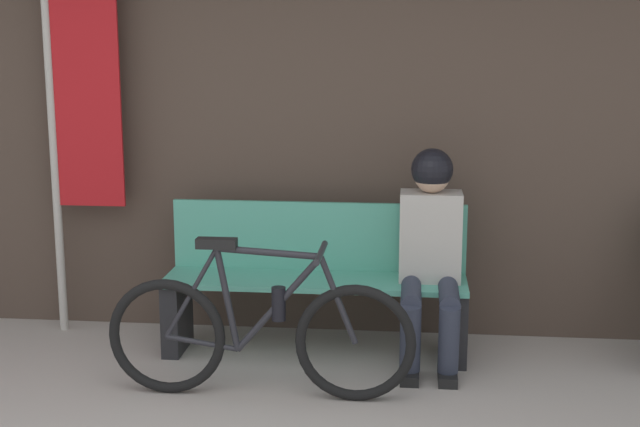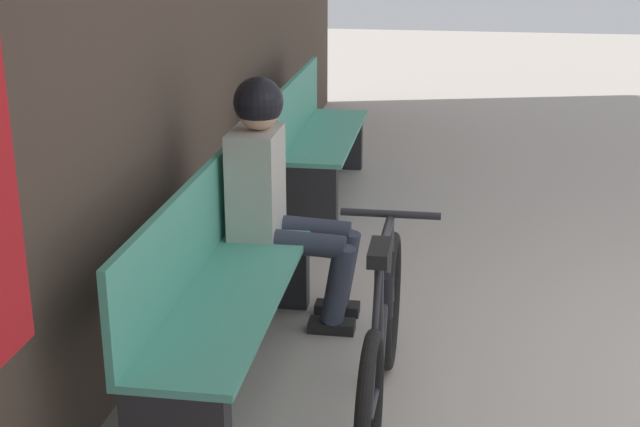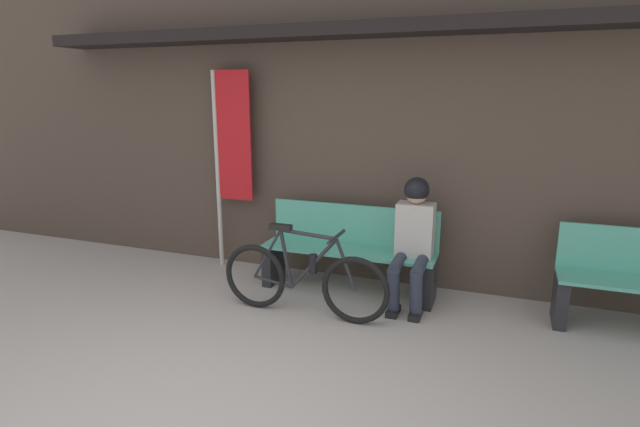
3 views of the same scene
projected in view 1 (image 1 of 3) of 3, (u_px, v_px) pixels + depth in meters
storefront_wall at (291, 58)px, 5.26m from camera, size 12.00×0.56×3.20m
park_bench_near at (316, 284)px, 5.08m from camera, size 1.71×0.42×0.85m
bicycle at (260, 334)px, 4.45m from camera, size 1.56×0.40×0.82m
person_seated at (431, 242)px, 4.85m from camera, size 0.34×0.60×1.19m
banner_pole at (76, 112)px, 5.25m from camera, size 0.45×0.05×2.17m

